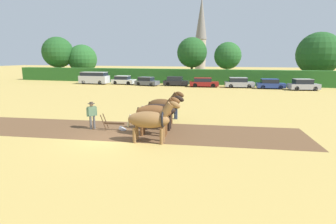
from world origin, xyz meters
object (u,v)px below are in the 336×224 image
Objects in this scene: tree_center at (228,56)px; parked_van at (94,78)px; parked_car_center_right at (204,82)px; plow at (116,125)px; draft_horse_lead_right at (156,112)px; church_spire at (201,34)px; parked_car_right at (239,83)px; draft_horse_lead_left at (151,119)px; farmer_beside_team at (176,105)px; parked_car_far_right at (270,84)px; draft_horse_trail_right at (163,105)px; farmer_at_plow at (92,113)px; parked_car_left at (123,80)px; tree_left at (83,59)px; tree_center_right at (319,54)px; tree_far_left at (58,52)px; parked_car_end_right at (303,85)px; parked_car_center_left at (147,81)px; tree_center_left at (192,53)px; parked_car_center at (176,81)px.

tree_center is 1.43× the size of parked_van.
tree_center is at bearing 60.52° from parked_car_center_right.
draft_horse_lead_right is at bearing -13.76° from plow.
draft_horse_lead_right is (6.76, -64.77, -9.95)m from church_spire.
draft_horse_lead_left is at bearing -107.48° from parked_car_right.
farmer_beside_team is 0.43× the size of parked_car_far_right.
draft_horse_trail_right reaches higher than parked_car_right.
parked_car_right is 1.11× the size of parked_car_far_right.
farmer_at_plow is 26.83m from parked_car_center_right.
parked_van is 1.28× the size of parked_car_left.
parked_car_center_right is (-0.41, 24.20, -0.62)m from draft_horse_trail_right.
tree_left is at bearing 160.32° from parked_car_far_right.
tree_center is 35.37m from farmer_at_plow.
tree_center_right is 0.41× the size of church_spire.
parked_car_end_right is at bearing -10.02° from tree_far_left.
tree_far_left is 2.08× the size of parked_car_end_right.
parked_van is 24.46m from parked_car_right.
parked_car_center_left is at bearing -2.65° from parked_van.
parked_car_left is (-14.76, 28.67, -0.57)m from draft_horse_lead_left.
parked_car_left is 19.25m from parked_car_right.
church_spire reaches higher than parked_car_left.
tree_center_right is 5.38× the size of plow.
tree_center_right is 41.97m from plow.
tree_center_right is 33.81m from parked_car_left.
plow is at bearing -102.33° from parked_car_center_right.
tree_center_right reaches higher than farmer_at_plow.
parked_car_end_right is (28.07, -0.96, 0.05)m from parked_car_left.
draft_horse_lead_right is (32.85, -34.57, -4.22)m from tree_far_left.
parked_car_left is at bearing 107.27° from plow.
farmer_at_plow is (-4.09, -2.38, -0.27)m from draft_horse_trail_right.
farmer_at_plow is (-4.55, 1.59, -0.23)m from draft_horse_lead_left.
tree_center_right is 3.18× the size of draft_horse_lead_right.
plow is at bearing -86.46° from church_spire.
parked_car_far_right is at bearing 22.47° from farmer_beside_team.
tree_far_left is 2.16× the size of parked_car_far_right.
tree_center_right reaches higher than parked_car_far_right.
draft_horse_trail_right is (-17.88, -34.09, -3.81)m from tree_center_right.
farmer_at_plow reaches higher than parked_car_far_right.
parked_car_center_left is at bearing -126.83° from tree_center_left.
tree_center_left is at bearing 129.34° from farmer_at_plow.
draft_horse_lead_right is 0.61× the size of parked_car_right.
tree_left reaches higher than parked_car_far_right.
parked_van is 9.77m from parked_car_center_left.
parked_car_end_right is at bearing 51.64° from plow.
parked_car_center_right is 1.10× the size of parked_car_end_right.
draft_horse_trail_right is 25.17m from parked_car_right.
parked_car_far_right is at bearing -11.10° from parked_car_right.
plow is at bearing -87.78° from parked_car_center.
parked_car_center_left is 0.95× the size of parked_car_end_right.
parked_car_center reaches higher than parked_car_center_left.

